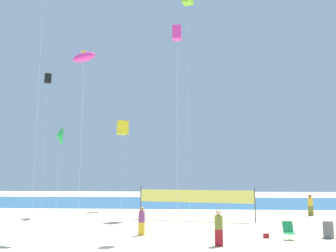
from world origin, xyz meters
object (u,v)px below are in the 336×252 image
object	(u,v)px
trash_barrel	(328,230)
volleyball_net	(195,197)
beachgoer_mustard_shirt	(310,204)
beach_handbag	(266,236)
folding_beach_chair	(289,230)
kite_black_box	(48,79)
kite_magenta_inflatable	(84,58)
beachgoer_olive_shirt	(219,226)
kite_yellow_box	(123,128)
kite_magenta_box	(177,34)
beachgoer_plum_shirt	(142,220)
kite_green_delta	(59,136)

from	to	relation	value
trash_barrel	volleyball_net	xyz separation A→B (m)	(-6.83, 6.82, 1.22)
beachgoer_mustard_shirt	beach_handbag	distance (m)	12.34
folding_beach_chair	kite_black_box	distance (m)	27.84
kite_magenta_inflatable	beachgoer_olive_shirt	bearing A→B (deg)	-16.05
kite_yellow_box	folding_beach_chair	bearing A→B (deg)	-51.60
folding_beach_chair	kite_magenta_box	distance (m)	12.41
trash_barrel	kite_magenta_box	size ratio (longest dim) A/B	0.07
folding_beach_chair	beach_handbag	world-z (taller)	folding_beach_chair
beachgoer_mustard_shirt	volleyball_net	bearing A→B (deg)	42.95
volleyball_net	beachgoer_plum_shirt	bearing A→B (deg)	-114.15
beachgoer_mustard_shirt	beachgoer_plum_shirt	xyz separation A→B (m)	(-12.35, -10.44, -0.11)
beachgoer_mustard_shirt	beachgoer_plum_shirt	bearing A→B (deg)	60.87
kite_green_delta	kite_black_box	bearing A→B (deg)	122.09
beachgoer_plum_shirt	volleyball_net	size ratio (longest dim) A/B	0.18
kite_green_delta	trash_barrel	bearing A→B (deg)	-25.48
beachgoer_olive_shirt	beach_handbag	bearing A→B (deg)	-126.89
folding_beach_chair	kite_magenta_inflatable	world-z (taller)	kite_magenta_inflatable
beachgoer_mustard_shirt	kite_magenta_inflatable	size ratio (longest dim) A/B	0.17
volleyball_net	kite_green_delta	world-z (taller)	kite_green_delta
beachgoer_plum_shirt	volleyball_net	world-z (taller)	volleyball_net
beach_handbag	kite_magenta_inflatable	world-z (taller)	kite_magenta_inflatable
kite_magenta_inflatable	trash_barrel	bearing A→B (deg)	1.84
beachgoer_olive_shirt	kite_magenta_box	xyz separation A→B (m)	(-2.02, 2.87, 10.59)
beachgoer_olive_shirt	kite_green_delta	world-z (taller)	kite_green_delta
folding_beach_chair	kite_magenta_box	size ratio (longest dim) A/B	0.07
folding_beach_chair	volleyball_net	xyz separation A→B (m)	(-4.68, 7.35, 1.17)
kite_green_delta	beach_handbag	bearing A→B (deg)	-30.76
beach_handbag	beachgoer_plum_shirt	bearing A→B (deg)	176.23
beachgoer_plum_shirt	kite_black_box	size ratio (longest dim) A/B	0.11
beachgoer_olive_shirt	folding_beach_chair	distance (m)	4.18
trash_barrel	beachgoer_olive_shirt	bearing A→B (deg)	-156.54
kite_green_delta	kite_yellow_box	size ratio (longest dim) A/B	0.85
folding_beach_chair	volleyball_net	bearing A→B (deg)	121.51
beachgoer_olive_shirt	beach_handbag	xyz separation A→B (m)	(2.59, 2.32, -0.77)
kite_magenta_box	beachgoer_mustard_shirt	bearing A→B (deg)	44.82
kite_magenta_inflatable	kite_black_box	xyz separation A→B (m)	(-8.63, 15.14, 3.22)
trash_barrel	kite_green_delta	xyz separation A→B (m)	(-17.83, 8.50, 6.02)
kite_magenta_inflatable	kite_black_box	world-z (taller)	kite_black_box
beach_handbag	kite_black_box	xyz separation A→B (m)	(-18.51, 14.92, 12.97)
volleyball_net	kite_black_box	xyz separation A→B (m)	(-14.90, 7.90, 11.45)
volleyball_net	trash_barrel	bearing A→B (deg)	-44.97
beachgoer_olive_shirt	trash_barrel	size ratio (longest dim) A/B	1.95
beachgoer_mustard_shirt	beachgoer_olive_shirt	xyz separation A→B (m)	(-8.37, -13.19, -0.04)
beachgoer_olive_shirt	kite_yellow_box	world-z (taller)	kite_yellow_box
kite_green_delta	beachgoer_plum_shirt	bearing A→B (deg)	-45.75
beachgoer_mustard_shirt	kite_green_delta	size ratio (longest dim) A/B	0.24
volleyball_net	kite_black_box	size ratio (longest dim) A/B	0.61
kite_green_delta	kite_yellow_box	distance (m)	7.06
kite_magenta_inflatable	kite_black_box	bearing A→B (deg)	119.68
beachgoer_olive_shirt	kite_yellow_box	size ratio (longest dim) A/B	0.19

